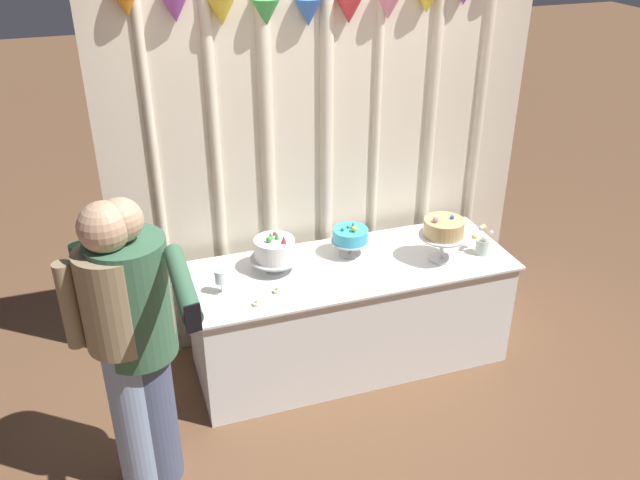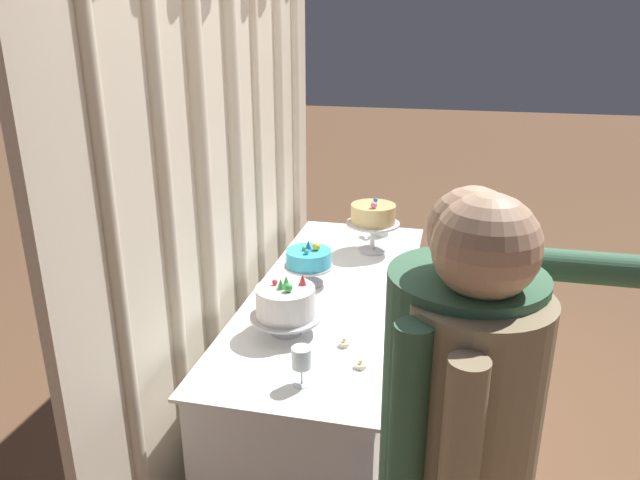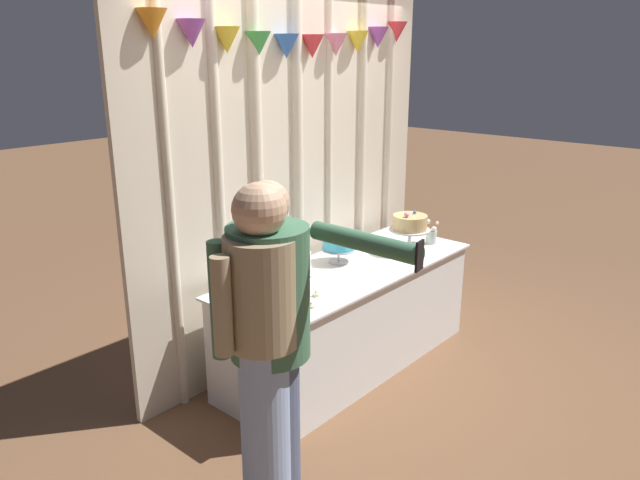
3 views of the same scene
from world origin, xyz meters
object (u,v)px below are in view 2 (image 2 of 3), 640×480
cake_display_rightmost (373,216)px  tealight_near_left (344,344)px  cake_display_center (309,260)px  cake_display_leftmost (286,303)px  tealight_far_left (360,365)px  cake_table (332,355)px  flower_vase (381,224)px  guest_girl_blue_dress (453,466)px  wine_glass (301,359)px

cake_display_rightmost → tealight_near_left: 1.11m
cake_display_center → tealight_near_left: bearing=-153.0°
tealight_near_left → cake_display_leftmost: bearing=77.0°
cake_display_rightmost → tealight_far_left: size_ratio=6.79×
cake_table → flower_vase: 0.96m
cake_display_leftmost → tealight_far_left: 0.43m
cake_display_rightmost → tealight_far_left: bearing=-173.8°
cake_table → tealight_near_left: bearing=-163.2°
tealight_near_left → guest_girl_blue_dress: bearing=-151.4°
cake_display_leftmost → cake_display_rightmost: size_ratio=0.96×
wine_glass → guest_girl_blue_dress: (-0.51, -0.54, 0.05)m
cake_display_center → cake_display_rightmost: cake_display_rightmost is taller
cake_table → wine_glass: size_ratio=13.48×
cake_display_center → wine_glass: 0.89m
cake_display_center → tealight_near_left: cake_display_center is taller
tealight_near_left → tealight_far_left: bearing=-147.8°
wine_glass → guest_girl_blue_dress: size_ratio=0.09×
tealight_far_left → guest_girl_blue_dress: bearing=-152.3°
tealight_far_left → wine_glass: bearing=129.9°
flower_vase → tealight_far_left: (-1.52, -0.12, -0.06)m
flower_vase → guest_girl_blue_dress: (-2.18, -0.47, 0.09)m
guest_girl_blue_dress → cake_display_rightmost: bearing=14.3°
cake_display_rightmost → cake_display_center: bearing=154.9°
cake_table → guest_girl_blue_dress: bearing=-155.8°
cake_display_center → tealight_near_left: size_ratio=5.55×
cake_display_rightmost → tealight_near_left: (-1.09, -0.04, -0.20)m
guest_girl_blue_dress → tealight_far_left: bearing=27.7°
wine_glass → flower_vase: 1.68m
wine_glass → cake_display_rightmost: bearing=-2.3°
cake_table → tealight_far_left: 0.81m
guest_girl_blue_dress → wine_glass: bearing=46.9°
cake_display_rightmost → wine_glass: bearing=177.7°
tealight_far_left → guest_girl_blue_dress: (-0.67, -0.35, 0.15)m
cake_display_center → guest_girl_blue_dress: bearing=-152.1°
cake_display_leftmost → guest_girl_blue_dress: size_ratio=0.19×
cake_table → flower_vase: (0.85, -0.13, 0.44)m
cake_display_rightmost → tealight_near_left: bearing=-177.7°
cake_display_center → flower_vase: 0.85m
cake_table → cake_display_center: (0.04, 0.13, 0.50)m
flower_vase → tealight_far_left: flower_vase is taller
wine_glass → tealight_near_left: (0.30, -0.10, -0.10)m
cake_display_leftmost → tealight_far_left: size_ratio=6.53×
cake_table → cake_display_center: size_ratio=8.28×
cake_display_leftmost → cake_display_center: bearing=2.9°
cake_table → cake_display_leftmost: cake_display_leftmost is taller
tealight_near_left → wine_glass: bearing=161.8°
tealight_far_left → cake_table: bearing=20.5°
wine_glass → tealight_near_left: size_ratio=3.41×
cake_display_leftmost → cake_display_center: size_ratio=1.23×
flower_vase → guest_girl_blue_dress: guest_girl_blue_dress is taller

